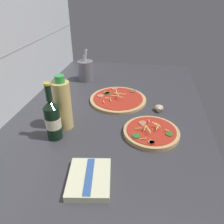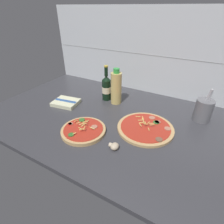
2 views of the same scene
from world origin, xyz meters
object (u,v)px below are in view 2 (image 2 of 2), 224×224
object	(u,v)px
pizza_far	(146,128)
oil_bottle	(116,88)
pizza_near	(83,130)
dish_towel	(66,102)
beer_bottle	(106,88)
utensil_crock	(203,110)
mushroom_left	(114,146)

from	to	relation	value
pizza_far	oil_bottle	distance (cm)	35.28
pizza_near	pizza_far	size ratio (longest dim) A/B	0.78
pizza_far	oil_bottle	bearing A→B (deg)	145.86
pizza_far	dish_towel	distance (cm)	56.22
pizza_far	beer_bottle	distance (cm)	42.28
utensil_crock	pizza_near	bearing A→B (deg)	-140.73
utensil_crock	pizza_far	bearing A→B (deg)	-135.25
mushroom_left	pizza_near	bearing A→B (deg)	170.68
pizza_near	utensil_crock	bearing A→B (deg)	39.27
beer_bottle	oil_bottle	xyz separation A→B (cm)	(8.24, -1.29, 2.08)
utensil_crock	dish_towel	distance (cm)	84.56
pizza_far	mushroom_left	distance (cm)	22.66
beer_bottle	utensil_crock	distance (cm)	61.14
beer_bottle	oil_bottle	distance (cm)	8.60
beer_bottle	pizza_far	bearing A→B (deg)	-29.22
beer_bottle	oil_bottle	world-z (taller)	beer_bottle
pizza_near	dish_towel	size ratio (longest dim) A/B	1.29
pizza_far	utensil_crock	size ratio (longest dim) A/B	1.52
mushroom_left	utensil_crock	xyz separation A→B (cm)	(32.06, 45.94, 4.97)
oil_bottle	beer_bottle	bearing A→B (deg)	171.12
pizza_far	pizza_near	bearing A→B (deg)	-146.54
pizza_far	oil_bottle	size ratio (longest dim) A/B	1.26
oil_bottle	mushroom_left	world-z (taller)	oil_bottle
oil_bottle	dish_towel	bearing A→B (deg)	-146.91
beer_bottle	mushroom_left	distance (cm)	51.24
pizza_near	pizza_far	xyz separation A→B (cm)	(27.43, 18.13, -0.25)
mushroom_left	utensil_crock	bearing A→B (deg)	55.08
pizza_near	oil_bottle	xyz separation A→B (cm)	(-0.56, 37.11, 9.79)
beer_bottle	dish_towel	xyz separation A→B (cm)	(-19.98, -19.67, -7.58)
beer_bottle	dish_towel	distance (cm)	29.04
mushroom_left	utensil_crock	size ratio (longest dim) A/B	0.24
oil_bottle	dish_towel	distance (cm)	35.04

